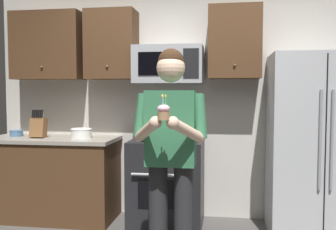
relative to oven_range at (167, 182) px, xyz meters
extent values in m
cube|color=beige|center=(0.15, 0.39, 0.84)|extent=(4.40, 0.10, 2.60)
cube|color=black|center=(0.00, 0.00, 0.00)|extent=(0.76, 0.66, 0.92)
cube|color=black|center=(0.00, -0.33, -0.04)|extent=(0.48, 0.01, 0.28)
cylinder|color=#99999E|center=(0.00, -0.36, 0.16)|extent=(0.60, 0.03, 0.03)
cylinder|color=black|center=(-0.18, -0.14, 0.46)|extent=(0.18, 0.18, 0.01)
cylinder|color=black|center=(0.18, -0.14, 0.46)|extent=(0.18, 0.18, 0.01)
cylinder|color=black|center=(-0.18, 0.14, 0.46)|extent=(0.18, 0.18, 0.01)
cylinder|color=black|center=(0.18, 0.14, 0.46)|extent=(0.18, 0.18, 0.01)
cube|color=#9EA0A5|center=(0.00, 0.12, 1.26)|extent=(0.74, 0.40, 0.40)
cube|color=black|center=(-0.09, -0.08, 1.26)|extent=(0.40, 0.01, 0.24)
cube|color=black|center=(0.26, -0.08, 1.26)|extent=(0.16, 0.01, 0.30)
cube|color=#B7BABF|center=(1.50, -0.04, 0.44)|extent=(0.90, 0.72, 1.80)
cylinder|color=gray|center=(1.45, -0.41, 0.54)|extent=(0.02, 0.02, 0.90)
cylinder|color=gray|center=(1.55, -0.41, 0.54)|extent=(0.02, 0.02, 0.90)
cube|color=black|center=(1.50, -0.40, 0.44)|extent=(0.01, 0.01, 1.74)
cube|color=#4C301C|center=(-1.40, 0.17, 1.49)|extent=(0.80, 0.34, 0.76)
sphere|color=brown|center=(-1.40, -0.01, 1.24)|extent=(0.03, 0.03, 0.03)
cube|color=#4C301C|center=(-0.65, 0.17, 1.49)|extent=(0.55, 0.34, 0.76)
sphere|color=brown|center=(-0.65, -0.01, 1.24)|extent=(0.03, 0.03, 0.03)
cube|color=#4C301C|center=(0.70, 0.17, 1.49)|extent=(0.55, 0.34, 0.76)
sphere|color=brown|center=(0.70, -0.01, 1.24)|extent=(0.03, 0.03, 0.03)
cube|color=#4C301C|center=(-1.30, 0.02, -0.02)|extent=(1.40, 0.62, 0.88)
cube|color=gray|center=(-1.30, 0.02, 0.44)|extent=(1.44, 0.66, 0.04)
cube|color=brown|center=(-1.44, -0.03, 0.57)|extent=(0.16, 0.15, 0.24)
cylinder|color=black|center=(-1.49, -0.05, 0.72)|extent=(0.02, 0.04, 0.09)
cylinder|color=black|center=(-1.47, -0.05, 0.72)|extent=(0.02, 0.04, 0.09)
cylinder|color=black|center=(-1.45, -0.05, 0.72)|extent=(0.02, 0.04, 0.09)
cylinder|color=black|center=(-1.43, -0.05, 0.72)|extent=(0.02, 0.04, 0.09)
cylinder|color=black|center=(-1.41, -0.05, 0.72)|extent=(0.02, 0.04, 0.09)
cylinder|color=black|center=(-1.38, -0.05, 0.72)|extent=(0.02, 0.04, 0.09)
cylinder|color=white|center=(-0.95, -0.01, 0.51)|extent=(0.22, 0.22, 0.10)
torus|color=white|center=(-0.95, -0.01, 0.56)|extent=(0.23, 0.23, 0.01)
cylinder|color=#4C7299|center=(-1.76, 0.06, 0.49)|extent=(0.15, 0.15, 0.07)
torus|color=#4C7299|center=(-1.76, 0.06, 0.52)|extent=(0.15, 0.15, 0.01)
cylinder|color=#262628|center=(0.09, -1.05, -0.03)|extent=(0.15, 0.15, 0.86)
cylinder|color=#262628|center=(0.29, -1.05, -0.03)|extent=(0.15, 0.15, 0.86)
cube|color=#33724C|center=(0.19, -1.05, 0.69)|extent=(0.38, 0.22, 0.58)
sphere|color=beige|center=(0.19, -1.05, 1.15)|extent=(0.22, 0.22, 0.22)
sphere|color=#382314|center=(0.19, -1.04, 1.20)|extent=(0.20, 0.20, 0.20)
cylinder|color=#33724C|center=(-0.03, -1.08, 0.78)|extent=(0.15, 0.18, 0.35)
cylinder|color=beige|center=(0.04, -1.24, 0.69)|extent=(0.26, 0.33, 0.21)
sphere|color=beige|center=(0.13, -1.37, 0.76)|extent=(0.09, 0.09, 0.09)
cylinder|color=#33724C|center=(0.42, -1.08, 0.78)|extent=(0.15, 0.18, 0.35)
cylinder|color=beige|center=(0.34, -1.24, 0.69)|extent=(0.26, 0.33, 0.21)
sphere|color=beige|center=(0.25, -1.37, 0.76)|extent=(0.09, 0.09, 0.09)
cylinder|color=#A87F56|center=(0.19, -1.39, 0.80)|extent=(0.08, 0.08, 0.06)
ellipsoid|color=#F2B2CC|center=(0.19, -1.39, 0.85)|extent=(0.09, 0.09, 0.06)
cylinder|color=#4CBF66|center=(0.21, -1.39, 0.90)|extent=(0.01, 0.01, 0.06)
ellipsoid|color=#FFD159|center=(0.21, -1.39, 0.94)|extent=(0.01, 0.01, 0.02)
cylinder|color=#F2D84C|center=(0.19, -1.38, 0.90)|extent=(0.01, 0.01, 0.06)
ellipsoid|color=#FFD159|center=(0.19, -1.38, 0.94)|extent=(0.01, 0.01, 0.02)
cylinder|color=#4C7FE5|center=(0.19, -1.41, 0.90)|extent=(0.01, 0.01, 0.06)
ellipsoid|color=#FFD159|center=(0.19, -1.41, 0.94)|extent=(0.01, 0.01, 0.02)
camera|label=1|loc=(0.61, -3.91, 0.97)|focal=40.21mm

